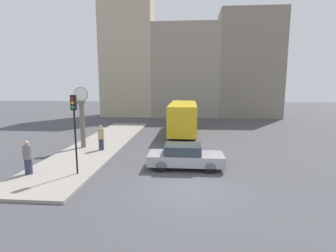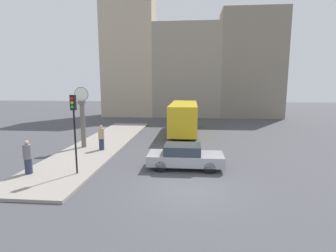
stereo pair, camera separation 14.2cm
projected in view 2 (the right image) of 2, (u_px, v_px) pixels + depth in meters
ground_plane at (187, 189)px, 11.94m from camera, size 120.00×120.00×0.00m
sidewalk_corner at (102, 144)px, 20.71m from camera, size 3.93×20.61×0.15m
building_row at (187, 63)px, 38.00m from camera, size 25.65×5.00×18.43m
sedan_car at (185, 156)px, 14.82m from camera, size 4.24×1.81×1.37m
bus_distant at (184, 116)px, 25.14m from camera, size 2.46×8.86×2.93m
traffic_light_near at (74, 118)px, 13.16m from camera, size 0.26×0.24×4.06m
street_clock at (83, 118)px, 18.98m from camera, size 1.04×0.44×4.39m
pedestrian_grey_jacket at (28, 157)px, 13.46m from camera, size 0.43×0.43×1.75m
pedestrian_tan_coat at (101, 138)px, 18.39m from camera, size 0.42×0.42×1.75m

